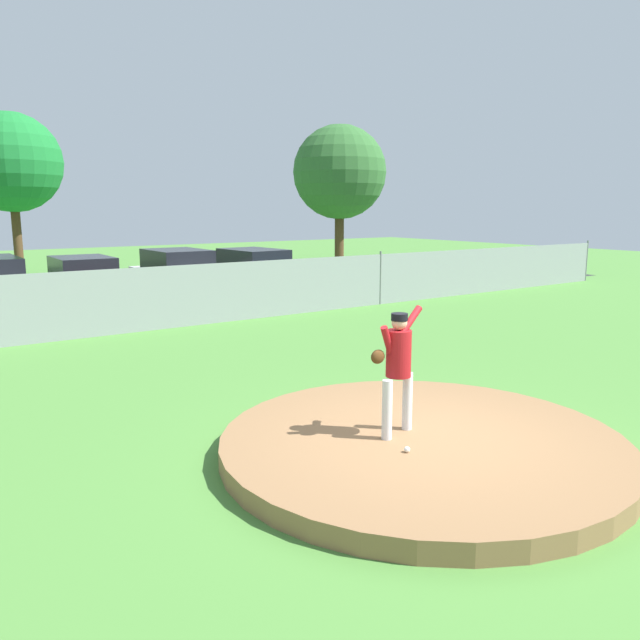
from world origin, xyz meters
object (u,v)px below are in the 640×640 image
parked_car_burgundy (84,286)px  parked_car_teal (254,272)px  pitcher_youth (398,361)px  baseball (407,449)px  parked_car_white (178,277)px

parked_car_burgundy → parked_car_teal: parked_car_burgundy is taller
pitcher_youth → parked_car_burgundy: pitcher_youth is taller
baseball → parked_car_teal: (6.34, 15.21, 0.49)m
parked_car_teal → parked_car_white: 3.34m
parked_car_burgundy → parked_car_white: (3.07, 0.09, 0.05)m
parked_car_teal → parked_car_white: bearing=-168.1°
parked_car_burgundy → parked_car_teal: (6.34, 0.78, -0.00)m
baseball → parked_car_burgundy: parked_car_burgundy is taller
parked_car_white → pitcher_youth: bearing=-101.2°
parked_car_burgundy → pitcher_youth: bearing=-88.7°
baseball → parked_car_white: parked_car_white is taller
baseball → pitcher_youth: bearing=60.3°
pitcher_youth → parked_car_teal: 15.87m
parked_car_burgundy → parked_car_teal: 6.39m
parked_car_teal → baseball: bearing=-112.6°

